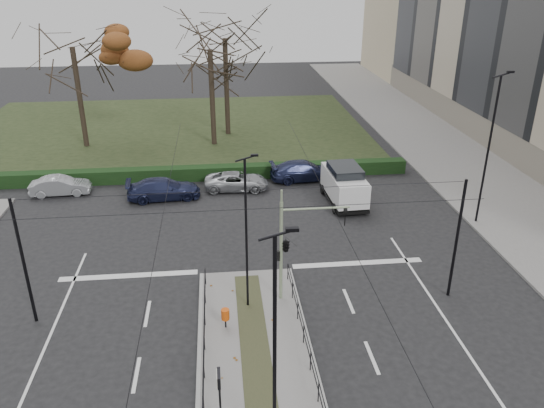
{
  "coord_description": "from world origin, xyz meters",
  "views": [
    {
      "loc": [
        -1.14,
        -18.53,
        14.53
      ],
      "look_at": [
        1.49,
        6.28,
        3.3
      ],
      "focal_mm": 35.0,
      "sensor_mm": 36.0,
      "label": 1
    }
  ],
  "objects_px": {
    "traffic_light": "(287,244)",
    "bare_tree_near": "(210,57)",
    "litter_bin": "(225,315)",
    "parked_car_third": "(164,189)",
    "parked_car_fourth": "(237,181)",
    "parked_car_fifth": "(304,170)",
    "rust_tree": "(72,47)",
    "bare_tree_center": "(225,46)",
    "info_panel": "(219,384)",
    "streetlamp_median_near": "(275,353)",
    "streetlamp_median_far": "(247,233)",
    "parked_car_second": "(60,186)",
    "white_van": "(344,184)",
    "streetlamp_sidewalk": "(489,149)"
  },
  "relations": [
    {
      "from": "info_panel",
      "to": "bare_tree_center",
      "type": "bearing_deg",
      "value": 87.87
    },
    {
      "from": "parked_car_second",
      "to": "parked_car_fourth",
      "type": "xyz_separation_m",
      "value": [
        12.17,
        -0.34,
        -0.03
      ]
    },
    {
      "from": "litter_bin",
      "to": "parked_car_third",
      "type": "xyz_separation_m",
      "value": [
        -3.8,
        14.83,
        -0.08
      ]
    },
    {
      "from": "streetlamp_median_far",
      "to": "rust_tree",
      "type": "xyz_separation_m",
      "value": [
        -12.56,
        25.52,
        4.61
      ]
    },
    {
      "from": "traffic_light",
      "to": "bare_tree_near",
      "type": "height_order",
      "value": "bare_tree_near"
    },
    {
      "from": "parked_car_fourth",
      "to": "parked_car_fifth",
      "type": "bearing_deg",
      "value": -71.36
    },
    {
      "from": "traffic_light",
      "to": "white_van",
      "type": "relative_size",
      "value": 0.99
    },
    {
      "from": "parked_car_second",
      "to": "parked_car_fifth",
      "type": "height_order",
      "value": "parked_car_fifth"
    },
    {
      "from": "parked_car_second",
      "to": "parked_car_fourth",
      "type": "height_order",
      "value": "parked_car_second"
    },
    {
      "from": "rust_tree",
      "to": "traffic_light",
      "type": "bearing_deg",
      "value": -60.11
    },
    {
      "from": "streetlamp_median_near",
      "to": "streetlamp_median_far",
      "type": "relative_size",
      "value": 1.11
    },
    {
      "from": "streetlamp_sidewalk",
      "to": "parked_car_second",
      "type": "xyz_separation_m",
      "value": [
        -26.65,
        7.32,
        -4.13
      ]
    },
    {
      "from": "rust_tree",
      "to": "bare_tree_center",
      "type": "bearing_deg",
      "value": 11.03
    },
    {
      "from": "rust_tree",
      "to": "streetlamp_median_near",
      "type": "bearing_deg",
      "value": -69.21
    },
    {
      "from": "litter_bin",
      "to": "parked_car_fourth",
      "type": "height_order",
      "value": "parked_car_fourth"
    },
    {
      "from": "info_panel",
      "to": "streetlamp_median_near",
      "type": "relative_size",
      "value": 0.28
    },
    {
      "from": "streetlamp_median_far",
      "to": "bare_tree_center",
      "type": "xyz_separation_m",
      "value": [
        -0.09,
        27.95,
        4.22
      ]
    },
    {
      "from": "traffic_light",
      "to": "litter_bin",
      "type": "xyz_separation_m",
      "value": [
        -2.94,
        -1.97,
        -2.24
      ]
    },
    {
      "from": "info_panel",
      "to": "bare_tree_near",
      "type": "xyz_separation_m",
      "value": [
        -0.02,
        31.84,
        5.72
      ]
    },
    {
      "from": "parked_car_third",
      "to": "info_panel",
      "type": "bearing_deg",
      "value": -175.63
    },
    {
      "from": "info_panel",
      "to": "streetlamp_median_far",
      "type": "xyz_separation_m",
      "value": [
        1.38,
        6.92,
        1.97
      ]
    },
    {
      "from": "parked_car_fourth",
      "to": "white_van",
      "type": "xyz_separation_m",
      "value": [
        7.02,
        -3.0,
        0.72
      ]
    },
    {
      "from": "traffic_light",
      "to": "rust_tree",
      "type": "height_order",
      "value": "rust_tree"
    },
    {
      "from": "white_van",
      "to": "bare_tree_center",
      "type": "height_order",
      "value": "bare_tree_center"
    },
    {
      "from": "streetlamp_median_near",
      "to": "bare_tree_center",
      "type": "bearing_deg",
      "value": 90.63
    },
    {
      "from": "parked_car_second",
      "to": "white_van",
      "type": "distance_m",
      "value": 19.5
    },
    {
      "from": "parked_car_fifth",
      "to": "bare_tree_center",
      "type": "bearing_deg",
      "value": 17.22
    },
    {
      "from": "traffic_light",
      "to": "streetlamp_sidewalk",
      "type": "distance_m",
      "value": 14.62
    },
    {
      "from": "rust_tree",
      "to": "parked_car_fifth",
      "type": "bearing_deg",
      "value": -28.93
    },
    {
      "from": "litter_bin",
      "to": "streetlamp_median_near",
      "type": "distance_m",
      "value": 7.83
    },
    {
      "from": "streetlamp_median_near",
      "to": "bare_tree_center",
      "type": "height_order",
      "value": "bare_tree_center"
    },
    {
      "from": "info_panel",
      "to": "streetlamp_median_far",
      "type": "bearing_deg",
      "value": 78.68
    },
    {
      "from": "streetlamp_median_far",
      "to": "parked_car_third",
      "type": "relative_size",
      "value": 1.5
    },
    {
      "from": "streetlamp_median_near",
      "to": "rust_tree",
      "type": "xyz_separation_m",
      "value": [
        -12.88,
        33.92,
        4.19
      ]
    },
    {
      "from": "streetlamp_sidewalk",
      "to": "parked_car_third",
      "type": "relative_size",
      "value": 1.86
    },
    {
      "from": "bare_tree_near",
      "to": "streetlamp_median_near",
      "type": "bearing_deg",
      "value": -87.04
    },
    {
      "from": "traffic_light",
      "to": "bare_tree_near",
      "type": "distance_m",
      "value": 25.14
    },
    {
      "from": "parked_car_third",
      "to": "bare_tree_near",
      "type": "height_order",
      "value": "bare_tree_near"
    },
    {
      "from": "streetlamp_median_far",
      "to": "streetlamp_sidewalk",
      "type": "distance_m",
      "value": 16.38
    },
    {
      "from": "white_van",
      "to": "bare_tree_near",
      "type": "relative_size",
      "value": 0.47
    },
    {
      "from": "parked_car_second",
      "to": "white_van",
      "type": "xyz_separation_m",
      "value": [
        19.2,
        -3.34,
        0.68
      ]
    },
    {
      "from": "bare_tree_center",
      "to": "parked_car_fourth",
      "type": "bearing_deg",
      "value": -89.14
    },
    {
      "from": "parked_car_second",
      "to": "bare_tree_near",
      "type": "bearing_deg",
      "value": -50.09
    },
    {
      "from": "traffic_light",
      "to": "info_panel",
      "type": "bearing_deg",
      "value": -113.86
    },
    {
      "from": "streetlamp_median_near",
      "to": "rust_tree",
      "type": "relative_size",
      "value": 0.74
    },
    {
      "from": "parked_car_third",
      "to": "parked_car_fifth",
      "type": "bearing_deg",
      "value": -81.77
    },
    {
      "from": "parked_car_fourth",
      "to": "rust_tree",
      "type": "relative_size",
      "value": 0.41
    },
    {
      "from": "parked_car_second",
      "to": "streetlamp_sidewalk",
      "type": "bearing_deg",
      "value": -109.26
    },
    {
      "from": "parked_car_second",
      "to": "streetlamp_median_near",
      "type": "bearing_deg",
      "value": -155.75
    },
    {
      "from": "parked_car_second",
      "to": "parked_car_third",
      "type": "xyz_separation_m",
      "value": [
        7.17,
        -1.43,
        0.06
      ]
    }
  ]
}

